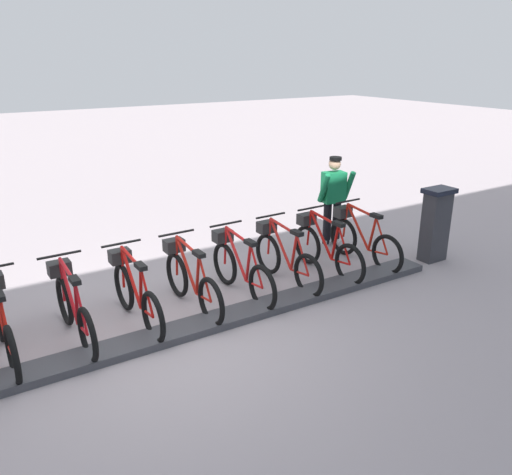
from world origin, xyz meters
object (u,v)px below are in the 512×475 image
(bike_docked_2, at_px, (285,257))
(bike_docked_4, at_px, (190,279))
(worker_near_rack, at_px, (333,197))
(bike_docked_0, at_px, (362,239))
(bike_docked_7, at_px, (2,324))
(payment_kiosk, at_px, (435,223))
(bike_docked_1, at_px, (325,247))
(bike_docked_3, at_px, (240,268))
(bike_docked_5, at_px, (135,293))
(bike_docked_6, at_px, (73,307))

(bike_docked_2, bearing_deg, bike_docked_4, 90.00)
(bike_docked_4, xyz_separation_m, worker_near_rack, (0.97, -3.36, 0.48))
(bike_docked_0, height_order, worker_near_rack, worker_near_rack)
(bike_docked_2, height_order, bike_docked_7, same)
(payment_kiosk, distance_m, bike_docked_1, 2.03)
(bike_docked_4, bearing_deg, bike_docked_0, -90.00)
(bike_docked_7, bearing_deg, bike_docked_3, -90.00)
(payment_kiosk, bearing_deg, bike_docked_2, 78.20)
(bike_docked_0, xyz_separation_m, bike_docked_5, (0.00, 4.00, 0.00))
(bike_docked_5, distance_m, bike_docked_7, 1.60)
(bike_docked_3, xyz_separation_m, bike_docked_6, (0.00, 2.40, 0.00))
(bike_docked_6, relative_size, bike_docked_7, 1.00)
(payment_kiosk, relative_size, worker_near_rack, 0.77)
(payment_kiosk, relative_size, bike_docked_1, 0.74)
(bike_docked_1, height_order, bike_docked_7, same)
(bike_docked_0, relative_size, bike_docked_5, 1.00)
(bike_docked_5, height_order, worker_near_rack, worker_near_rack)
(bike_docked_3, height_order, bike_docked_5, same)
(payment_kiosk, relative_size, bike_docked_0, 0.74)
(bike_docked_3, distance_m, bike_docked_6, 2.40)
(bike_docked_2, xyz_separation_m, bike_docked_4, (0.00, 1.60, 0.00))
(bike_docked_5, relative_size, bike_docked_7, 1.00)
(payment_kiosk, height_order, bike_docked_6, payment_kiosk)
(bike_docked_3, bearing_deg, bike_docked_1, -90.00)
(bike_docked_5, bearing_deg, bike_docked_6, 90.00)
(bike_docked_1, distance_m, bike_docked_4, 2.40)
(bike_docked_0, xyz_separation_m, bike_docked_3, (0.00, 2.40, 0.00))
(bike_docked_6, height_order, worker_near_rack, worker_near_rack)
(bike_docked_2, bearing_deg, bike_docked_1, -90.00)
(bike_docked_7, bearing_deg, bike_docked_4, -90.00)
(payment_kiosk, xyz_separation_m, bike_docked_0, (0.57, 1.14, -0.24))
(payment_kiosk, height_order, bike_docked_4, payment_kiosk)
(bike_docked_6, xyz_separation_m, worker_near_rack, (0.97, -4.96, 0.48))
(bike_docked_0, xyz_separation_m, bike_docked_6, (0.00, 4.80, 0.00))
(bike_docked_2, height_order, bike_docked_6, same)
(payment_kiosk, distance_m, worker_near_rack, 1.84)
(bike_docked_6, bearing_deg, bike_docked_0, -90.00)
(bike_docked_4, height_order, bike_docked_5, same)
(bike_docked_5, bearing_deg, bike_docked_1, -90.00)
(payment_kiosk, distance_m, bike_docked_6, 5.97)
(bike_docked_4, relative_size, bike_docked_7, 1.00)
(bike_docked_6, distance_m, bike_docked_7, 0.80)
(bike_docked_1, relative_size, bike_docked_4, 1.00)
(bike_docked_5, height_order, bike_docked_7, same)
(bike_docked_0, bearing_deg, worker_near_rack, -9.45)
(bike_docked_0, relative_size, worker_near_rack, 1.04)
(bike_docked_1, height_order, bike_docked_2, same)
(bike_docked_3, distance_m, bike_docked_4, 0.80)
(bike_docked_2, distance_m, worker_near_rack, 2.07)
(bike_docked_3, bearing_deg, bike_docked_7, 90.00)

